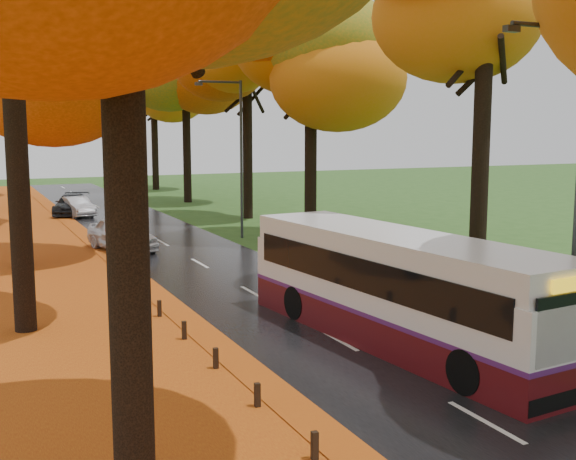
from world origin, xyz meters
TOP-DOWN VIEW (x-y plane):
  - road at (0.00, 25.00)m, footprint 6.50×90.00m
  - centre_line at (0.00, 25.00)m, footprint 0.12×90.00m
  - leaf_drift at (-3.05, 25.00)m, footprint 0.90×90.00m
  - trees_right at (7.19, 26.91)m, footprint 9.30×74.20m
  - streetlamp_near at (3.95, 8.00)m, footprint 2.45×0.18m
  - streetlamp_mid at (3.95, 30.00)m, footprint 2.45×0.18m
  - streetlamp_far at (3.95, 52.00)m, footprint 2.45×0.18m
  - bus at (1.35, 11.15)m, footprint 3.59×11.19m
  - car_white at (-2.27, 28.58)m, footprint 2.84×4.80m
  - car_silver at (-2.18, 42.66)m, footprint 1.95×3.96m
  - car_dark at (-2.35, 43.77)m, footprint 3.20×4.92m

SIDE VIEW (x-z plane):
  - road at x=0.00m, z-range 0.00..0.04m
  - leaf_drift at x=-3.05m, z-range 0.04..0.05m
  - centre_line at x=0.00m, z-range 0.04..0.05m
  - car_silver at x=-2.18m, z-range 0.04..1.29m
  - car_dark at x=-2.35m, z-range 0.04..1.36m
  - car_white at x=-2.27m, z-range 0.04..1.57m
  - bus at x=1.35m, z-range 0.11..3.00m
  - streetlamp_near at x=3.95m, z-range 0.71..8.71m
  - streetlamp_mid at x=3.95m, z-range 0.71..8.71m
  - streetlamp_far at x=3.95m, z-range 0.71..8.71m
  - trees_right at x=7.19m, z-range 2.71..16.67m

